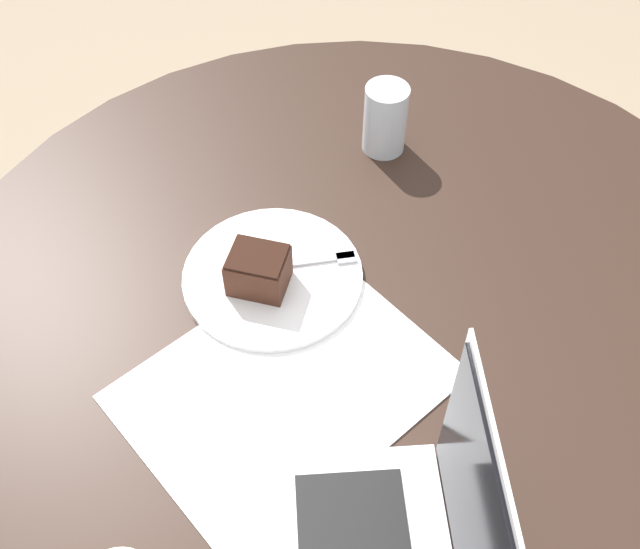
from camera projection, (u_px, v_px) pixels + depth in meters
ground_plane at (350, 518)px, 1.62m from camera, size 12.00×12.00×0.00m
dining_table at (364, 359)px, 1.12m from camera, size 1.24×1.24×0.78m
paper_document at (285, 386)px, 0.94m from camera, size 0.42×0.34×0.00m
plate at (273, 276)px, 1.04m from camera, size 0.25×0.25×0.01m
cake_slice at (258, 270)px, 1.00m from camera, size 0.10×0.10×0.06m
fork at (309, 261)px, 1.05m from camera, size 0.17×0.09×0.00m
water_glass at (385, 119)px, 1.17m from camera, size 0.07×0.07×0.11m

